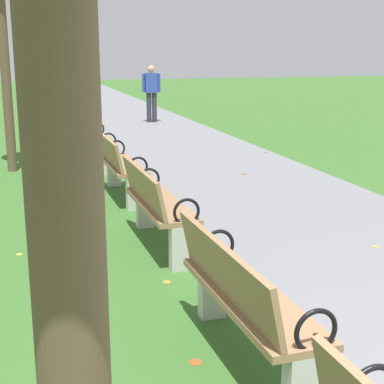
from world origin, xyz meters
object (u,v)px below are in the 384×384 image
(park_bench_5, at_px, (97,140))
(park_bench_2, at_px, (243,297))
(pedestrian_walking, at_px, (151,91))
(park_bench_3, at_px, (156,204))
(park_bench_6, at_px, (82,125))
(park_bench_4, at_px, (119,164))

(park_bench_5, bearing_deg, park_bench_2, -90.00)
(park_bench_5, distance_m, pedestrian_walking, 6.58)
(park_bench_3, height_order, pedestrian_walking, pedestrian_walking)
(park_bench_3, xyz_separation_m, park_bench_5, (-0.00, 4.67, 0.00))
(park_bench_6, height_order, pedestrian_walking, pedestrian_walking)
(park_bench_3, bearing_deg, pedestrian_walking, 77.33)
(park_bench_2, height_order, pedestrian_walking, pedestrian_walking)
(park_bench_4, bearing_deg, park_bench_5, 90.00)
(park_bench_5, bearing_deg, park_bench_4, -90.00)
(park_bench_2, bearing_deg, pedestrian_walking, 79.69)
(park_bench_5, relative_size, pedestrian_walking, 0.99)
(pedestrian_walking, bearing_deg, park_bench_4, -105.95)
(park_bench_3, bearing_deg, park_bench_6, 90.00)
(park_bench_2, height_order, park_bench_4, same)
(park_bench_4, xyz_separation_m, park_bench_6, (0.00, 4.68, 0.00))
(park_bench_3, distance_m, pedestrian_walking, 11.06)
(park_bench_2, bearing_deg, park_bench_4, 90.00)
(park_bench_2, bearing_deg, park_bench_6, 90.00)
(park_bench_3, xyz_separation_m, park_bench_4, (0.00, 2.30, 0.00))
(park_bench_2, bearing_deg, park_bench_3, 90.00)
(park_bench_3, distance_m, park_bench_5, 4.67)
(park_bench_4, relative_size, park_bench_5, 1.00)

